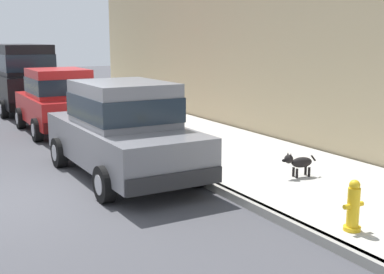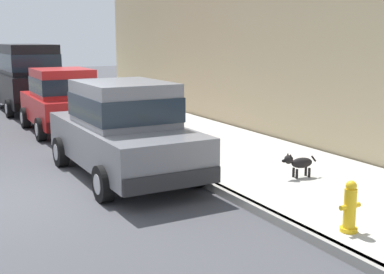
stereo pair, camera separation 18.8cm
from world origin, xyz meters
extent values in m
plane|color=#424247|center=(0.00, 0.00, 0.00)|extent=(80.00, 80.00, 0.00)
cube|color=gray|center=(3.20, 0.00, 0.07)|extent=(0.16, 64.00, 0.14)
cube|color=#B7B5AD|center=(5.00, 0.00, 0.07)|extent=(3.60, 64.00, 0.14)
cube|color=slate|center=(2.09, 0.48, 0.70)|extent=(1.88, 4.53, 0.76)
cube|color=slate|center=(2.09, 0.38, 1.50)|extent=(1.62, 2.13, 0.84)
cube|color=#19232D|center=(2.09, 0.38, 1.44)|extent=(1.66, 2.17, 0.46)
cube|color=#252527|center=(2.05, 2.68, 0.46)|extent=(1.77, 0.23, 0.28)
cube|color=#252527|center=(2.13, -1.72, 0.46)|extent=(1.77, 0.23, 0.28)
cylinder|color=black|center=(1.16, 1.86, 0.32)|extent=(0.23, 0.64, 0.64)
cylinder|color=#9E9EA3|center=(1.16, 1.86, 0.32)|extent=(0.25, 0.36, 0.35)
cylinder|color=black|center=(2.96, 1.89, 0.32)|extent=(0.23, 0.64, 0.64)
cylinder|color=#9E9EA3|center=(2.96, 1.89, 0.32)|extent=(0.25, 0.36, 0.35)
cylinder|color=black|center=(1.21, -0.93, 0.32)|extent=(0.23, 0.64, 0.64)
cylinder|color=#9E9EA3|center=(1.21, -0.93, 0.32)|extent=(0.25, 0.36, 0.35)
cylinder|color=black|center=(3.01, -0.90, 0.32)|extent=(0.23, 0.64, 0.64)
cylinder|color=#9E9EA3|center=(3.01, -0.90, 0.32)|extent=(0.25, 0.36, 0.35)
cube|color=#EAEACC|center=(1.49, 2.70, 0.81)|extent=(0.28, 0.08, 0.14)
cube|color=#EAEACC|center=(2.61, 2.72, 0.81)|extent=(0.28, 0.08, 0.14)
cube|color=red|center=(2.20, 6.03, 0.70)|extent=(1.73, 3.71, 0.76)
cube|color=red|center=(2.20, 5.78, 1.48)|extent=(1.52, 1.91, 0.80)
cube|color=#19232D|center=(2.20, 5.78, 1.42)|extent=(1.55, 1.95, 0.44)
cube|color=#400A0A|center=(2.20, 7.83, 0.46)|extent=(1.69, 0.21, 0.28)
cube|color=#400A0A|center=(2.21, 4.23, 0.46)|extent=(1.69, 0.21, 0.28)
cylinder|color=black|center=(1.34, 7.17, 0.32)|extent=(0.22, 0.64, 0.64)
cylinder|color=#9E9EA3|center=(1.34, 7.17, 0.32)|extent=(0.24, 0.35, 0.35)
cylinder|color=black|center=(3.06, 7.18, 0.32)|extent=(0.22, 0.64, 0.64)
cylinder|color=#9E9EA3|center=(3.06, 7.18, 0.32)|extent=(0.24, 0.35, 0.35)
cylinder|color=black|center=(1.35, 4.88, 0.32)|extent=(0.22, 0.64, 0.64)
cylinder|color=#9E9EA3|center=(1.35, 4.88, 0.32)|extent=(0.24, 0.35, 0.35)
cylinder|color=black|center=(3.07, 4.89, 0.32)|extent=(0.22, 0.64, 0.64)
cylinder|color=#9E9EA3|center=(3.07, 4.89, 0.32)|extent=(0.24, 0.35, 0.35)
cube|color=#EAEACC|center=(1.66, 7.86, 0.81)|extent=(0.28, 0.08, 0.14)
cube|color=#EAEACC|center=(2.73, 7.86, 0.81)|extent=(0.28, 0.08, 0.14)
cube|color=black|center=(2.13, 11.08, 0.87)|extent=(2.03, 4.85, 1.10)
cube|color=black|center=(2.13, 11.08, 1.97)|extent=(1.78, 3.84, 1.10)
cube|color=#19232D|center=(2.13, 11.08, 1.89)|extent=(1.82, 3.89, 0.61)
cube|color=black|center=(2.06, 13.43, 0.46)|extent=(1.87, 0.25, 0.28)
cube|color=black|center=(2.19, 8.73, 0.46)|extent=(1.87, 0.25, 0.28)
cylinder|color=black|center=(3.04, 12.60, 0.32)|extent=(0.24, 0.65, 0.64)
cylinder|color=#9E9EA3|center=(3.04, 12.60, 0.32)|extent=(0.25, 0.36, 0.35)
cylinder|color=black|center=(1.22, 9.57, 0.32)|extent=(0.24, 0.65, 0.64)
cylinder|color=#9E9EA3|center=(1.22, 9.57, 0.32)|extent=(0.25, 0.36, 0.35)
cylinder|color=black|center=(3.12, 9.62, 0.32)|extent=(0.24, 0.65, 0.64)
cylinder|color=#9E9EA3|center=(3.12, 9.62, 0.32)|extent=(0.25, 0.36, 0.35)
cube|color=#EAEACC|center=(1.47, 13.45, 1.04)|extent=(0.28, 0.09, 0.14)
cube|color=#EAEACC|center=(2.65, 13.48, 1.04)|extent=(0.28, 0.09, 0.14)
ellipsoid|color=black|center=(4.89, -1.68, 0.42)|extent=(0.46, 0.26, 0.20)
cylinder|color=black|center=(4.75, -1.72, 0.23)|extent=(0.05, 0.05, 0.18)
cylinder|color=black|center=(4.76, -1.60, 0.23)|extent=(0.05, 0.05, 0.18)
cylinder|color=black|center=(5.02, -1.76, 0.23)|extent=(0.05, 0.05, 0.18)
cylinder|color=black|center=(5.03, -1.64, 0.23)|extent=(0.05, 0.05, 0.18)
sphere|color=black|center=(4.60, -1.64, 0.51)|extent=(0.17, 0.17, 0.17)
ellipsoid|color=black|center=(4.51, -1.63, 0.49)|extent=(0.12, 0.08, 0.06)
cone|color=black|center=(4.60, -1.69, 0.59)|extent=(0.06, 0.06, 0.07)
cone|color=black|center=(4.62, -1.59, 0.59)|extent=(0.06, 0.06, 0.07)
cylinder|color=black|center=(5.15, -1.72, 0.48)|extent=(0.12, 0.05, 0.13)
cylinder|color=gold|center=(3.65, -4.16, 0.17)|extent=(0.24, 0.24, 0.06)
cylinder|color=gold|center=(3.65, -4.16, 0.47)|extent=(0.17, 0.17, 0.55)
sphere|color=gold|center=(3.65, -4.16, 0.79)|extent=(0.15, 0.15, 0.15)
cylinder|color=gold|center=(3.53, -4.16, 0.50)|extent=(0.10, 0.07, 0.07)
cylinder|color=gold|center=(3.77, -4.16, 0.50)|extent=(0.10, 0.07, 0.07)
cube|color=tan|center=(7.10, 4.23, 2.51)|extent=(0.50, 20.00, 5.02)
camera|label=1|loc=(-1.48, -8.86, 2.75)|focal=47.28mm
camera|label=2|loc=(-1.32, -8.95, 2.75)|focal=47.28mm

